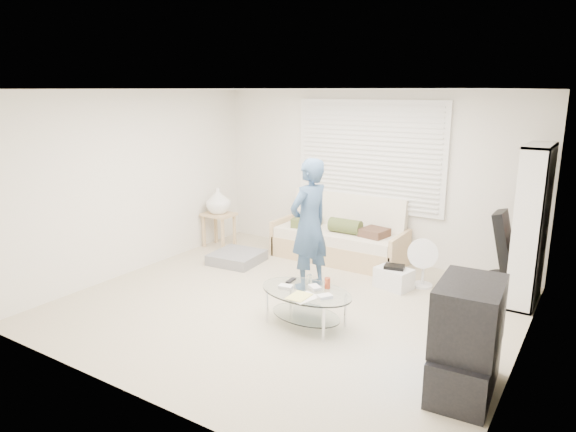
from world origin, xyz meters
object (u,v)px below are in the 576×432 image
Objects in this scene: bookshelf at (530,226)px; coffee_table at (306,297)px; futon_sofa at (340,239)px; tv_unit at (466,339)px.

bookshelf reaches higher than coffee_table.
futon_sofa is 1.76× the size of coffee_table.
tv_unit is 1.80m from coffee_table.
tv_unit is at bearing -46.05° from futon_sofa.
bookshelf is (2.60, -0.25, 0.63)m from futon_sofa.
futon_sofa is at bearing 133.95° from tv_unit.
futon_sofa is 3.56m from tv_unit.
bookshelf is 1.95× the size of tv_unit.
bookshelf is at bearing 46.02° from coffee_table.
tv_unit reaches higher than futon_sofa.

